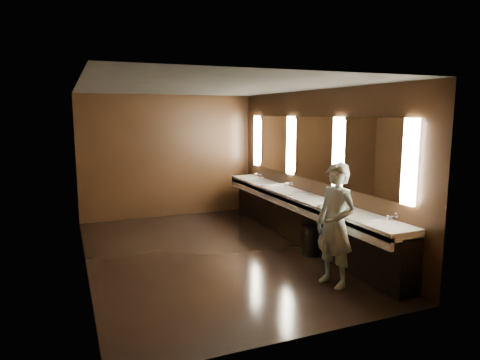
# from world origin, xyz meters

# --- Properties ---
(floor) EXTENTS (6.00, 6.00, 0.00)m
(floor) POSITION_xyz_m (0.00, 0.00, 0.00)
(floor) COLOR black
(floor) RESTS_ON ground
(ceiling) EXTENTS (4.00, 6.00, 0.02)m
(ceiling) POSITION_xyz_m (0.00, 0.00, 2.80)
(ceiling) COLOR #2D2D2B
(ceiling) RESTS_ON wall_back
(wall_back) EXTENTS (4.00, 0.02, 2.80)m
(wall_back) POSITION_xyz_m (0.00, 3.00, 1.40)
(wall_back) COLOR black
(wall_back) RESTS_ON floor
(wall_front) EXTENTS (4.00, 0.02, 2.80)m
(wall_front) POSITION_xyz_m (0.00, -3.00, 1.40)
(wall_front) COLOR black
(wall_front) RESTS_ON floor
(wall_left) EXTENTS (0.02, 6.00, 2.80)m
(wall_left) POSITION_xyz_m (-2.00, 0.00, 1.40)
(wall_left) COLOR black
(wall_left) RESTS_ON floor
(wall_right) EXTENTS (0.02, 6.00, 2.80)m
(wall_right) POSITION_xyz_m (2.00, 0.00, 1.40)
(wall_right) COLOR black
(wall_right) RESTS_ON floor
(sink_counter) EXTENTS (0.55, 5.40, 1.01)m
(sink_counter) POSITION_xyz_m (1.79, 0.00, 0.50)
(sink_counter) COLOR black
(sink_counter) RESTS_ON floor
(mirror_band) EXTENTS (0.06, 5.03, 1.15)m
(mirror_band) POSITION_xyz_m (1.98, -0.00, 1.75)
(mirror_band) COLOR #FEF0CF
(mirror_band) RESTS_ON wall_right
(person) EXTENTS (0.56, 0.71, 1.72)m
(person) POSITION_xyz_m (1.18, -1.92, 0.86)
(person) COLOR #91C1D8
(person) RESTS_ON floor
(trash_bin) EXTENTS (0.37, 0.37, 0.51)m
(trash_bin) POSITION_xyz_m (1.58, -0.69, 0.26)
(trash_bin) COLOR black
(trash_bin) RESTS_ON floor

